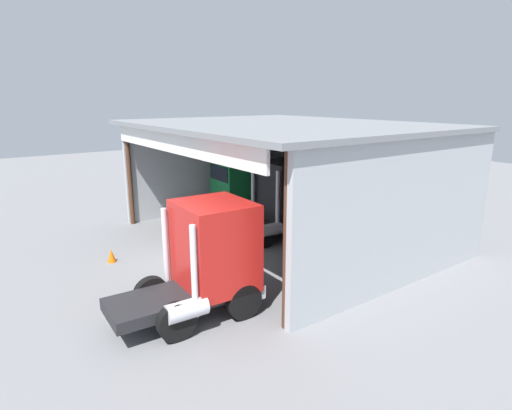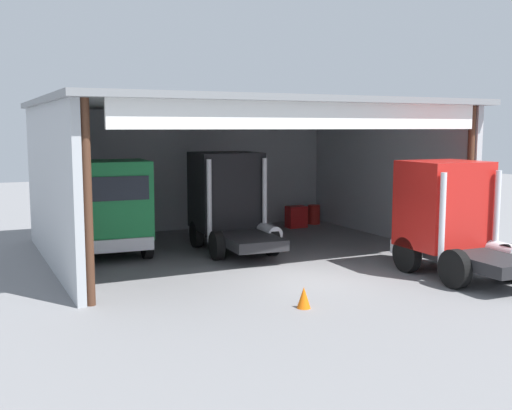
{
  "view_description": "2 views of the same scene",
  "coord_description": "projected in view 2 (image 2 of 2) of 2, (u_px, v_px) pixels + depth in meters",
  "views": [
    {
      "loc": [
        15.2,
        -7.11,
        6.68
      ],
      "look_at": [
        0.0,
        3.74,
        1.88
      ],
      "focal_mm": 29.33,
      "sensor_mm": 36.0,
      "label": 1
    },
    {
      "loc": [
        -9.51,
        -15.84,
        4.64
      ],
      "look_at": [
        0.0,
        3.74,
        1.88
      ],
      "focal_mm": 43.18,
      "sensor_mm": 36.0,
      "label": 2
    }
  ],
  "objects": [
    {
      "name": "ground_plane",
      "position": [
        309.0,
        280.0,
        18.84
      ],
      "size": [
        80.0,
        80.0,
        0.0
      ],
      "primitive_type": "plane",
      "color": "slate",
      "rests_on": "ground"
    },
    {
      "name": "workshop_shed",
      "position": [
        227.0,
        147.0,
        23.97
      ],
      "size": [
        14.22,
        11.36,
        5.58
      ],
      "color": "#ADB2B7",
      "rests_on": "ground"
    },
    {
      "name": "truck_green_center_left_bay",
      "position": [
        112.0,
        207.0,
        21.92
      ],
      "size": [
        2.68,
        4.68,
        3.49
      ],
      "rotation": [
        0.0,
        0.0,
        3.07
      ],
      "color": "#197F3D",
      "rests_on": "ground"
    },
    {
      "name": "truck_black_right_bay",
      "position": [
        229.0,
        199.0,
        23.41
      ],
      "size": [
        2.65,
        5.31,
        3.69
      ],
      "rotation": [
        0.0,
        0.0,
        -0.07
      ],
      "color": "black",
      "rests_on": "ground"
    },
    {
      "name": "truck_red_center_right_bay",
      "position": [
        449.0,
        216.0,
        19.38
      ],
      "size": [
        2.57,
        4.68,
        3.58
      ],
      "rotation": [
        0.0,
        0.0,
        -0.04
      ],
      "color": "red",
      "rests_on": "ground"
    },
    {
      "name": "oil_drum",
      "position": [
        314.0,
        215.0,
        29.67
      ],
      "size": [
        0.58,
        0.58,
        0.92
      ],
      "primitive_type": "cylinder",
      "color": "#B21E19",
      "rests_on": "ground"
    },
    {
      "name": "tool_cart",
      "position": [
        296.0,
        217.0,
        28.63
      ],
      "size": [
        0.9,
        0.6,
        1.0
      ],
      "primitive_type": "cube",
      "color": "red",
      "rests_on": "ground"
    },
    {
      "name": "traffic_cone",
      "position": [
        304.0,
        298.0,
        15.85
      ],
      "size": [
        0.36,
        0.36,
        0.56
      ],
      "primitive_type": "cone",
      "color": "orange",
      "rests_on": "ground"
    }
  ]
}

